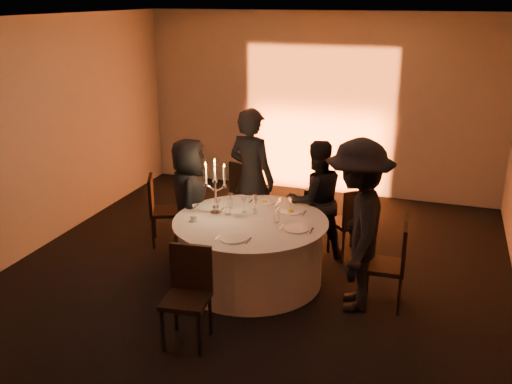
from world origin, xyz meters
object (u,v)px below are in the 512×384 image
(guest_right, at_px, (357,226))
(candelabra, at_px, (215,195))
(guest_left, at_px, (190,199))
(chair_left, at_px, (160,206))
(chair_front, at_px, (188,289))
(guest_back_right, at_px, (316,200))
(chair_right, at_px, (393,260))
(guest_back_left, at_px, (252,178))
(chair_back_left, at_px, (248,194))
(banquet_table, at_px, (251,251))
(chair_back_right, at_px, (352,219))
(coffee_cup, at_px, (194,218))

(guest_right, distance_m, candelabra, 1.73)
(guest_left, height_order, guest_right, guest_right)
(chair_left, bearing_deg, chair_front, -170.57)
(guest_back_right, bearing_deg, guest_right, 89.64)
(chair_right, distance_m, guest_back_left, 2.27)
(guest_left, xyz_separation_m, guest_back_left, (0.63, 0.59, 0.16))
(guest_left, distance_m, guest_right, 2.29)
(guest_right, bearing_deg, guest_back_left, -135.73)
(candelabra, bearing_deg, chair_back_left, 91.34)
(banquet_table, xyz_separation_m, chair_right, (1.63, -0.07, 0.16))
(chair_left, bearing_deg, chair_back_right, -106.47)
(banquet_table, distance_m, guest_back_left, 1.18)
(guest_left, bearing_deg, chair_front, -178.41)
(chair_right, xyz_separation_m, candelabra, (-2.09, 0.14, 0.46))
(chair_back_right, bearing_deg, guest_back_right, -27.42)
(chair_left, relative_size, coffee_cup, 8.69)
(chair_left, distance_m, coffee_cup, 1.26)
(chair_back_right, xyz_separation_m, guest_right, (0.23, -1.19, 0.40))
(chair_left, height_order, coffee_cup, chair_left)
(chair_back_right, distance_m, guest_back_left, 1.41)
(chair_back_left, xyz_separation_m, chair_back_right, (1.51, -0.31, -0.06))
(chair_back_left, distance_m, chair_right, 2.53)
(coffee_cup, bearing_deg, guest_back_right, 42.80)
(banquet_table, height_order, guest_left, guest_left)
(chair_front, bearing_deg, guest_left, 107.63)
(guest_left, bearing_deg, guest_back_left, -69.19)
(banquet_table, bearing_deg, candelabra, 171.81)
(banquet_table, bearing_deg, guest_right, -8.83)
(chair_left, xyz_separation_m, chair_right, (3.14, -0.70, 0.01))
(guest_back_left, bearing_deg, chair_front, 112.11)
(chair_back_left, distance_m, chair_back_right, 1.54)
(chair_left, distance_m, guest_right, 2.91)
(chair_back_left, xyz_separation_m, chair_front, (0.31, -2.65, -0.06))
(chair_right, bearing_deg, guest_back_right, -134.30)
(chair_right, relative_size, coffee_cup, 8.81)
(banquet_table, xyz_separation_m, guest_back_left, (-0.33, 0.99, 0.56))
(chair_front, bearing_deg, coffee_cup, 105.07)
(chair_front, bearing_deg, guest_back_right, 64.90)
(guest_back_right, xyz_separation_m, guest_right, (0.68, -1.07, 0.16))
(chair_front, distance_m, guest_left, 1.92)
(chair_back_right, xyz_separation_m, coffee_cup, (-1.64, -1.22, 0.26))
(chair_front, bearing_deg, candelabra, 94.87)
(candelabra, bearing_deg, coffee_cup, -119.06)
(chair_back_left, bearing_deg, guest_right, 157.33)
(chair_right, xyz_separation_m, guest_back_left, (-1.96, 1.06, 0.39))
(chair_back_left, bearing_deg, candelabra, 109.56)
(banquet_table, xyz_separation_m, guest_back_right, (0.57, 0.88, 0.39))
(chair_back_right, xyz_separation_m, chair_right, (0.61, -1.07, 0.01))
(banquet_table, height_order, chair_back_right, chair_back_right)
(guest_back_left, bearing_deg, chair_back_right, -161.35)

